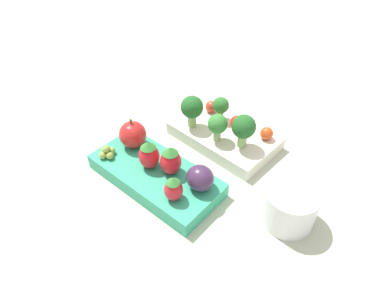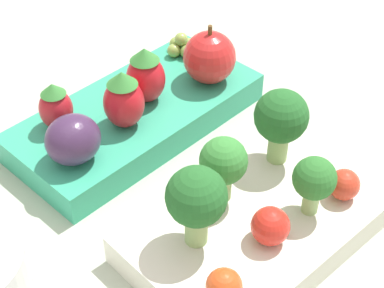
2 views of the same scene
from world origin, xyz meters
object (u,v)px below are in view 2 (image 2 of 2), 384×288
(broccoli_floret_3, at_px, (314,180))
(strawberry_2, at_px, (124,100))
(strawberry_0, at_px, (55,106))
(plum, at_px, (73,140))
(cherry_tomato_0, at_px, (344,184))
(grape_cluster, at_px, (181,46))
(broccoli_floret_0, at_px, (225,162))
(bento_box_savoury, at_px, (258,226))
(strawberry_1, at_px, (146,76))
(broccoli_floret_1, at_px, (281,119))
(cherry_tomato_1, at_px, (274,224))
(apple, at_px, (209,57))
(cherry_tomato_2, at_px, (224,286))
(bento_box_fruit, at_px, (137,116))
(broccoli_floret_2, at_px, (196,199))

(broccoli_floret_3, height_order, strawberry_2, strawberry_2)
(strawberry_0, xyz_separation_m, plum, (0.01, 0.04, -0.00))
(cherry_tomato_0, relative_size, strawberry_0, 0.55)
(grape_cluster, bearing_deg, broccoli_floret_0, 63.18)
(bento_box_savoury, xyz_separation_m, plum, (0.08, -0.13, 0.03))
(strawberry_0, height_order, strawberry_1, strawberry_1)
(bento_box_savoury, distance_m, broccoli_floret_1, 0.08)
(broccoli_floret_0, distance_m, cherry_tomato_1, 0.06)
(cherry_tomato_0, bearing_deg, cherry_tomato_1, -1.00)
(strawberry_1, xyz_separation_m, strawberry_2, (0.03, 0.02, 0.00))
(strawberry_2, bearing_deg, apple, -174.83)
(cherry_tomato_0, distance_m, apple, 0.18)
(broccoli_floret_3, xyz_separation_m, strawberry_1, (0.02, -0.18, -0.00))
(cherry_tomato_2, bearing_deg, bento_box_fruit, -107.90)
(broccoli_floret_0, distance_m, cherry_tomato_2, 0.09)
(strawberry_2, bearing_deg, cherry_tomato_1, 95.20)
(strawberry_0, relative_size, plum, 0.97)
(cherry_tomato_1, xyz_separation_m, grape_cluster, (-0.09, -0.22, -0.00))
(bento_box_savoury, distance_m, cherry_tomato_2, 0.08)
(broccoli_floret_3, bearing_deg, strawberry_0, -62.62)
(strawberry_0, distance_m, strawberry_1, 0.08)
(broccoli_floret_2, relative_size, cherry_tomato_1, 2.33)
(broccoli_floret_2, relative_size, apple, 1.13)
(bento_box_fruit, height_order, cherry_tomato_0, cherry_tomato_0)
(broccoli_floret_3, relative_size, cherry_tomato_2, 2.03)
(bento_box_savoury, xyz_separation_m, strawberry_2, (0.02, -0.14, 0.04))
(bento_box_savoury, relative_size, bento_box_fruit, 0.86)
(broccoli_floret_3, xyz_separation_m, grape_cluster, (-0.05, -0.22, -0.02))
(broccoli_floret_3, bearing_deg, broccoli_floret_0, -50.45)
(broccoli_floret_3, bearing_deg, bento_box_fruit, -79.78)
(cherry_tomato_1, distance_m, apple, 0.19)
(broccoli_floret_1, bearing_deg, strawberry_2, -55.68)
(plum, bearing_deg, apple, -171.70)
(strawberry_1, bearing_deg, plum, 19.52)
(strawberry_1, bearing_deg, cherry_tomato_1, 84.25)
(cherry_tomato_0, bearing_deg, strawberry_1, -74.80)
(broccoli_floret_3, relative_size, apple, 0.85)
(grape_cluster, bearing_deg, broccoli_floret_1, 80.42)
(broccoli_floret_0, distance_m, grape_cluster, 0.20)
(broccoli_floret_2, bearing_deg, plum, -77.86)
(broccoli_floret_0, height_order, cherry_tomato_0, broccoli_floret_0)
(cherry_tomato_0, height_order, apple, apple)
(bento_box_savoury, bearing_deg, cherry_tomato_2, 31.24)
(bento_box_savoury, distance_m, grape_cluster, 0.22)
(bento_box_fruit, xyz_separation_m, broccoli_floret_3, (-0.03, 0.18, 0.04))
(grape_cluster, bearing_deg, strawberry_2, 30.21)
(broccoli_floret_0, height_order, broccoli_floret_3, broccoli_floret_0)
(broccoli_floret_3, distance_m, strawberry_1, 0.18)
(bento_box_savoury, bearing_deg, cherry_tomato_1, 70.64)
(cherry_tomato_2, xyz_separation_m, plum, (0.01, -0.17, 0.01))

